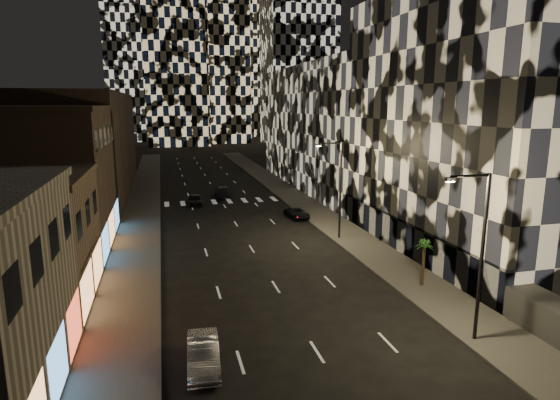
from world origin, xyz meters
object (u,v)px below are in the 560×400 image
streetlight_near (479,246)px  car_dark_midlane (195,200)px  streetlight_far (338,183)px  palm_tree (424,248)px  car_dark_oncoming (222,192)px  car_silver_parked (203,354)px  car_dark_rightlane (297,213)px

streetlight_near → car_dark_midlane: size_ratio=2.20×
streetlight_far → palm_tree: bearing=-83.0°
streetlight_near → car_dark_midlane: (-11.85, 38.43, -4.65)m
streetlight_near → car_dark_midlane: streetlight_near is taller
streetlight_near → car_dark_oncoming: 43.91m
palm_tree → streetlight_far: bearing=97.0°
car_dark_oncoming → palm_tree: (9.39, -35.47, 2.13)m
car_dark_oncoming → streetlight_far: bearing=114.7°
palm_tree → car_silver_parked: bearing=-157.5°
car_dark_midlane → car_dark_rightlane: 14.24m
car_dark_midlane → car_dark_rightlane: (10.50, -9.62, -0.12)m
car_silver_parked → car_dark_midlane: 37.54m
streetlight_near → car_dark_oncoming: streetlight_near is taller
streetlight_far → car_dark_midlane: bearing=122.7°
car_dark_rightlane → palm_tree: 21.65m
car_dark_rightlane → palm_tree: size_ratio=1.26×
streetlight_near → palm_tree: 8.03m
streetlight_far → car_dark_rightlane: 10.12m
palm_tree → streetlight_near: bearing=-101.6°
streetlight_far → palm_tree: 12.86m
streetlight_far → car_dark_oncoming: bearing=108.9°
car_dark_rightlane → streetlight_near: bearing=-91.9°
car_dark_oncoming → palm_tree: bearing=110.6°
car_dark_midlane → palm_tree: palm_tree is taller
car_dark_midlane → palm_tree: size_ratio=1.24×
car_dark_midlane → car_dark_oncoming: size_ratio=0.80×
streetlight_near → palm_tree: bearing=78.4°
streetlight_near → streetlight_far: 20.00m
streetlight_far → car_dark_oncoming: streetlight_far is taller
streetlight_near → car_dark_midlane: 40.49m
car_dark_oncoming → palm_tree: 36.76m
streetlight_near → car_dark_oncoming: bearing=100.4°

